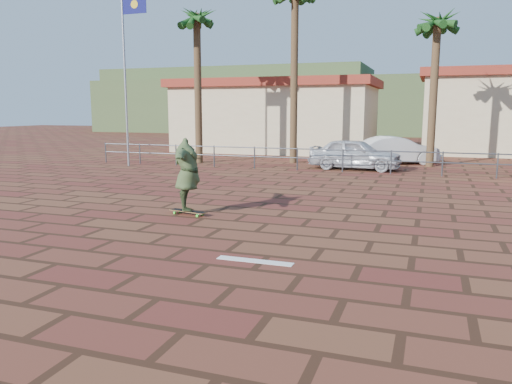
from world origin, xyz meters
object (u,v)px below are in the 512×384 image
skateboarder (187,175)px  car_white (396,150)px  car_silver (355,154)px  longboard (188,211)px

skateboarder → car_white: skateboarder is taller
skateboarder → car_silver: (2.56, 11.29, -0.34)m
car_white → longboard: bearing=137.1°
skateboarder → longboard: bearing=-0.0°
skateboarder → car_silver: skateboarder is taller
skateboarder → car_silver: 11.59m
car_silver → car_white: bearing=-23.5°
longboard → car_silver: bearing=88.6°
car_silver → car_white: (1.56, 2.95, -0.02)m
longboard → skateboarder: (0.00, 0.00, 0.95)m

